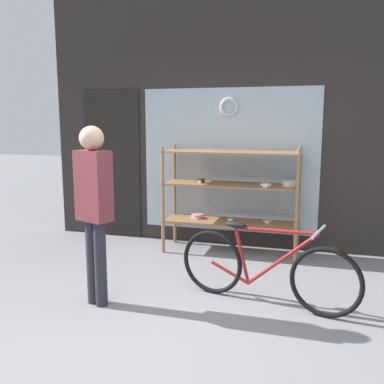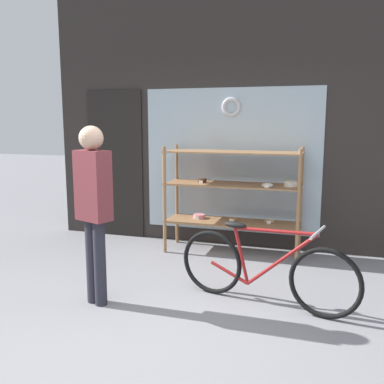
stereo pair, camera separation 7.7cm
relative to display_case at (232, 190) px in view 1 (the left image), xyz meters
name	(u,v)px [view 1 (the left image)]	position (x,y,z in m)	size (l,w,h in m)	color
ground_plane	(140,329)	(-0.32, -2.24, -0.82)	(30.00, 30.00, 0.00)	gray
storefront_facade	(212,113)	(-0.36, 0.39, 0.96)	(4.69, 0.13, 3.68)	#2D2826
display_case	(232,190)	(0.00, 0.00, 0.00)	(1.69, 0.52, 1.36)	#8E6642
bicycle	(264,269)	(0.59, -1.46, -0.47)	(1.68, 0.54, 0.76)	black
pedestrian	(94,202)	(-0.89, -1.89, 0.14)	(0.36, 0.28, 1.63)	#282833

